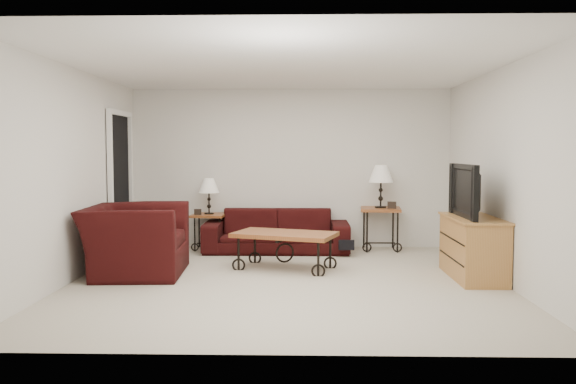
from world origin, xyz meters
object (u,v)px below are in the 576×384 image
(sofa, at_px, (277,231))
(television, at_px, (472,191))
(side_table_right, at_px, (380,229))
(coffee_table, at_px, (285,251))
(tv_stand, at_px, (473,248))
(side_table_left, at_px, (209,232))
(armchair, at_px, (136,240))
(lamp_right, at_px, (381,186))
(lamp_left, at_px, (209,196))
(backpack, at_px, (346,241))

(sofa, xyz_separation_m, television, (2.42, -1.80, 0.73))
(side_table_right, relative_size, coffee_table, 0.51)
(sofa, xyz_separation_m, side_table_right, (1.59, 0.18, 0.01))
(television, bearing_deg, tv_stand, 90.00)
(side_table_left, xyz_separation_m, armchair, (-0.62, -1.86, 0.15))
(coffee_table, bearing_deg, lamp_right, 46.43)
(lamp_left, bearing_deg, sofa, -9.71)
(lamp_right, bearing_deg, side_table_left, -180.00)
(lamp_left, height_order, tv_stand, lamp_left)
(television, bearing_deg, side_table_right, -157.36)
(side_table_right, height_order, lamp_left, lamp_left)
(backpack, bearing_deg, tv_stand, -49.41)
(coffee_table, bearing_deg, armchair, -169.02)
(side_table_left, bearing_deg, sofa, -9.71)
(tv_stand, bearing_deg, coffee_table, 168.18)
(side_table_left, height_order, coffee_table, side_table_left)
(sofa, xyz_separation_m, backpack, (1.02, -0.36, -0.10))
(side_table_left, distance_m, lamp_left, 0.55)
(side_table_right, xyz_separation_m, lamp_right, (0.00, 0.00, 0.66))
(side_table_left, bearing_deg, side_table_right, 0.00)
(side_table_right, bearing_deg, side_table_left, -180.00)
(lamp_left, height_order, backpack, lamp_left)
(side_table_left, xyz_separation_m, lamp_right, (2.64, 0.00, 0.71))
(coffee_table, bearing_deg, side_table_left, 129.05)
(side_table_right, distance_m, lamp_left, 2.69)
(lamp_left, relative_size, tv_stand, 0.45)
(side_table_right, distance_m, tv_stand, 2.15)
(side_table_left, bearing_deg, armchair, -108.36)
(lamp_left, xyz_separation_m, tv_stand, (3.49, -1.98, -0.46))
(lamp_left, bearing_deg, side_table_right, 0.00)
(tv_stand, bearing_deg, lamp_right, 113.13)
(coffee_table, distance_m, tv_stand, 2.32)
(side_table_left, xyz_separation_m, television, (3.47, -1.98, 0.78))
(lamp_right, relative_size, armchair, 0.50)
(lamp_right, distance_m, armchair, 3.79)
(lamp_right, distance_m, television, 2.14)
(television, relative_size, backpack, 2.47)
(side_table_right, relative_size, lamp_right, 1.00)
(sofa, height_order, side_table_left, sofa)
(sofa, relative_size, armchair, 1.66)
(side_table_left, distance_m, backpack, 2.15)
(sofa, distance_m, lamp_left, 1.18)
(coffee_table, bearing_deg, lamp_left, 129.05)
(side_table_right, xyz_separation_m, coffee_table, (-1.43, -1.50, -0.09))
(side_table_left, xyz_separation_m, side_table_right, (2.64, 0.00, 0.05))
(armchair, bearing_deg, side_table_left, -21.80)
(backpack, bearing_deg, television, -49.81)
(side_table_right, height_order, lamp_right, lamp_right)
(sofa, bearing_deg, armchair, -134.87)
(armchair, distance_m, backpack, 3.00)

